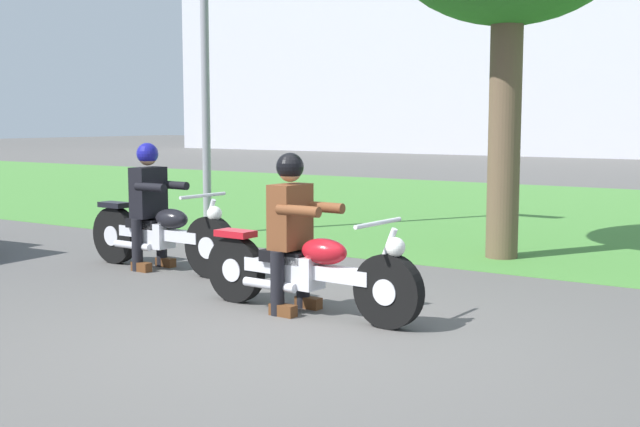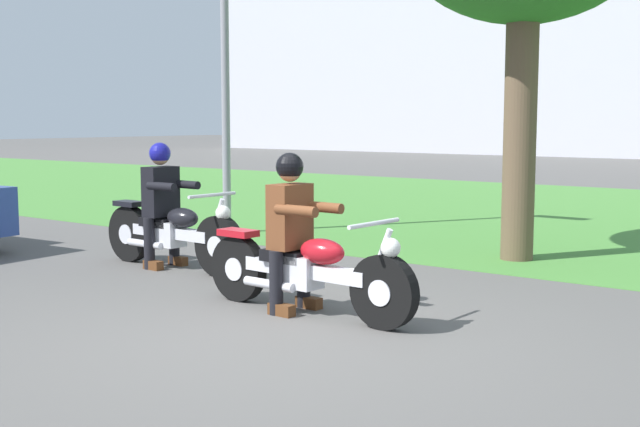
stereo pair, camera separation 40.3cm
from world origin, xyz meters
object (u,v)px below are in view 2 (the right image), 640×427
Objects in this scene: motorcycle_lead at (306,271)px; rider_follow at (162,195)px; rider_lead at (292,220)px; motorcycle_follow at (172,234)px.

motorcycle_lead is 2.84m from rider_follow.
rider_lead reaches higher than motorcycle_follow.
rider_lead is at bearing 179.12° from motorcycle_lead.
motorcycle_lead is 1.59× the size of rider_follow.
motorcycle_lead is 1.03× the size of motorcycle_follow.
motorcycle_follow is at bearing -0.81° from rider_follow.
rider_follow is (-0.17, 0.01, 0.42)m from motorcycle_follow.
rider_follow is at bearing 165.69° from motorcycle_lead.
rider_lead is 2.52m from motorcycle_follow.
motorcycle_lead is 1.62× the size of rider_lead.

